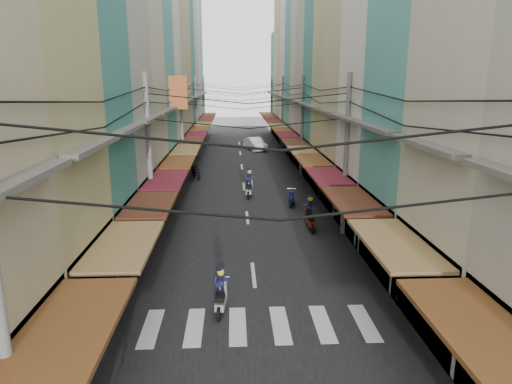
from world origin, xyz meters
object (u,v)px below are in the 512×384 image
object	(u,v)px
traffic_sign	(360,213)
bicycle	(417,258)
white_car	(255,150)
market_umbrella	(502,273)

from	to	relation	value
traffic_sign	bicycle	bearing A→B (deg)	-16.36
white_car	traffic_sign	size ratio (longest dim) A/B	1.90
market_umbrella	traffic_sign	distance (m)	7.82
white_car	market_umbrella	world-z (taller)	market_umbrella
traffic_sign	white_car	bearing A→B (deg)	95.76
bicycle	traffic_sign	xyz separation A→B (m)	(-2.53, 0.74, 1.90)
bicycle	traffic_sign	bearing A→B (deg)	85.90
bicycle	traffic_sign	distance (m)	3.25
white_car	market_umbrella	bearing A→B (deg)	-99.32
bicycle	traffic_sign	size ratio (longest dim) A/B	0.66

